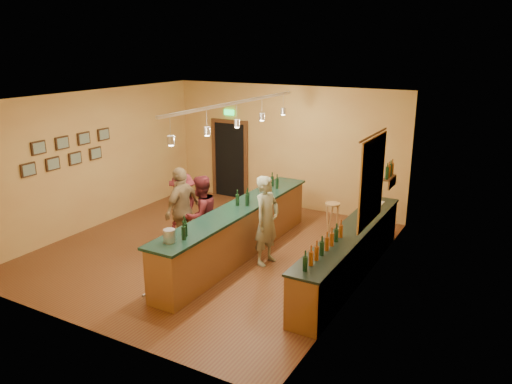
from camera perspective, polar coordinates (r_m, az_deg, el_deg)
The scene contains 18 objects.
floor at distance 10.72m, azimuth -5.04°, elevation -6.56°, with size 7.00×7.00×0.00m, color #5C2A1A.
ceiling at distance 9.91m, azimuth -5.52°, elevation 10.70°, with size 6.50×7.00×0.02m, color silver.
wall_back at distance 13.16m, azimuth 3.37°, elevation 5.17°, with size 6.50×0.02×3.20m, color #C48949.
wall_front at distance 7.72m, azimuth -20.09°, elevation -4.22°, with size 6.50×0.02×3.20m, color #C48949.
wall_left at distance 12.29m, azimuth -17.92°, elevation 3.56°, with size 0.02×7.00×3.20m, color #C48949.
wall_right at distance 8.84m, azimuth 12.41°, elevation -0.95°, with size 0.02×7.00×3.20m, color #C48949.
doorway at distance 14.04m, azimuth -2.97°, elevation 3.93°, with size 1.15×0.09×2.48m.
tapestry at distance 9.15m, azimuth 13.13°, elevation 1.23°, with size 0.03×1.40×1.60m, color #A83F21.
bottle_shelf at distance 10.62m, azimuth 15.07°, elevation 2.18°, with size 0.17×0.55×0.54m.
picture_grid at distance 11.71m, azimuth -20.59°, elevation 4.43°, with size 0.06×2.20×0.70m, color #382111, non-canonical shape.
back_counter at distance 9.47m, azimuth 10.68°, elevation -6.85°, with size 0.60×4.55×1.27m.
tasting_bar at distance 10.17m, azimuth -2.08°, elevation -4.15°, with size 0.74×5.10×1.38m.
pendant_track at distance 9.58m, azimuth -2.22°, elevation 9.25°, with size 0.11×4.60×0.50m.
bartender at distance 9.75m, azimuth 1.23°, elevation -3.28°, with size 0.65×0.43×1.79m, color gray.
customer_a at distance 10.24m, azimuth -6.30°, elevation -2.70°, with size 0.81×0.64×1.68m, color #59191E.
customer_b at distance 10.48m, azimuth -8.44°, elevation -1.98°, with size 1.06×0.44×1.80m, color #997A51.
customer_c at distance 10.82m, azimuth -8.32°, elevation -1.96°, with size 1.03×0.59×1.59m, color #59191E.
bar_stool at distance 11.57m, azimuth 8.73°, elevation -1.96°, with size 0.34×0.34×0.71m.
Camera 1 is at (5.61, -8.11, 4.22)m, focal length 35.00 mm.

